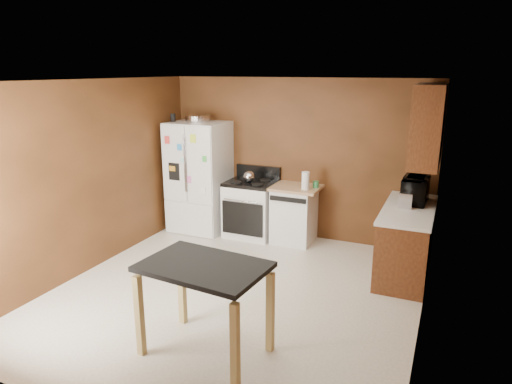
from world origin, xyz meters
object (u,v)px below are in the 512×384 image
Objects in this scene: green_canister at (316,184)px; roasting_pan at (198,119)px; dishwasher at (294,214)px; kettle at (249,177)px; toaster at (407,199)px; island at (204,279)px; paper_towel at (306,181)px; refrigerator at (199,177)px; pen_cup at (173,118)px; gas_range at (251,208)px; microwave at (416,191)px.

roasting_pan is at bearing -177.92° from green_canister.
dishwasher is (1.66, 0.02, -1.40)m from roasting_pan.
roasting_pan is at bearing 176.03° from kettle.
roasting_pan reaches higher than toaster.
roasting_pan is 4.01× the size of green_canister.
paper_towel is at bearing 89.70° from island.
kettle is 1.05m from green_canister.
refrigerator is (0.03, -0.06, -0.95)m from roasting_pan.
pen_cup is 0.07× the size of refrigerator.
roasting_pan is 3.19× the size of pen_cup.
refrigerator is 1.69m from dishwasher.
pen_cup reaches higher than refrigerator.
roasting_pan is 1.68m from gas_range.
microwave is (1.44, -0.25, 0.12)m from green_canister.
gas_range reaches higher than green_canister.
dishwasher is at bearing -171.08° from green_canister.
green_canister is 0.09× the size of gas_range.
pen_cup is at bearing 127.20° from island.
roasting_pan is at bearing 21.15° from pen_cup.
island is at bearing -86.52° from dishwasher.
pen_cup is 3.82m from toaster.
paper_towel is at bearing -5.34° from gas_range.
refrigerator is 1.01m from gas_range.
kettle is 0.53m from gas_range.
island is (0.19, -3.10, 0.31)m from dishwasher.
green_canister is at bearing 55.07° from paper_towel.
gas_range is (-0.92, 0.09, -0.56)m from paper_towel.
toaster is 3.04m from island.
toaster is at bearing -20.28° from green_canister.
microwave is 3.39m from refrigerator.
gas_range is 0.72m from dishwasher.
refrigerator is at bearing 90.63° from microwave.
green_canister is 0.06× the size of refrigerator.
island is (0.91, -3.01, -0.23)m from kettle.
kettle is 0.20× the size of dishwasher.
roasting_pan is 0.36× the size of gas_range.
roasting_pan is 2.04m from paper_towel.
toaster reaches higher than green_canister.
kettle reaches higher than dishwasher.
dishwasher is at bearing 6.81° from kettle.
microwave is 0.52× the size of gas_range.
paper_towel is 0.98× the size of toaster.
gas_range is (-1.04, -0.07, -0.48)m from green_canister.
gas_range is (0.94, -0.00, -1.39)m from roasting_pan.
pen_cup is 1.93m from gas_range.
roasting_pan is 3.75m from island.
refrigerator reaches higher than kettle.
paper_towel is (1.86, -0.09, -0.83)m from roasting_pan.
roasting_pan is 1.46× the size of toaster.
paper_towel reaches higher than dishwasher.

